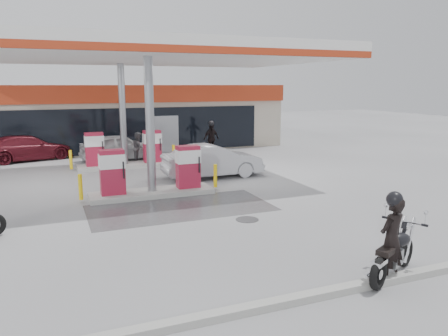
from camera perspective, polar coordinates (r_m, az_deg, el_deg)
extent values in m
plane|color=gray|center=(14.48, -7.58, -5.39)|extent=(90.00, 90.00, 0.00)
cube|color=#4C4C4F|center=(14.61, -5.68, -5.19)|extent=(6.00, 3.00, 0.00)
cylinder|color=#38383A|center=(13.32, 3.04, -6.74)|extent=(0.70, 0.70, 0.01)
cube|color=gray|center=(8.33, 5.26, -17.52)|extent=(28.00, 0.25, 0.15)
cube|color=beige|center=(29.75, -15.53, 6.55)|extent=(22.00, 8.00, 4.00)
cube|color=black|center=(25.82, -14.40, 4.67)|extent=(18.00, 0.10, 2.60)
cube|color=#A82F14|center=(25.62, -14.60, 9.33)|extent=(22.00, 0.25, 1.00)
cube|color=navy|center=(27.40, 0.28, 9.75)|extent=(3.50, 0.12, 0.80)
cube|color=gray|center=(26.38, -7.88, 4.38)|extent=(1.80, 0.14, 2.20)
cube|color=silver|center=(18.84, -11.96, 14.50)|extent=(16.00, 10.00, 0.60)
cube|color=#A82F14|center=(14.00, -8.18, 15.23)|extent=(16.00, 0.12, 0.24)
cube|color=#A82F14|center=(23.71, -14.15, 13.17)|extent=(16.00, 0.12, 0.24)
cylinder|color=gray|center=(15.92, -9.64, 5.52)|extent=(0.32, 0.32, 5.00)
cylinder|color=gray|center=(21.80, -13.11, 6.79)|extent=(0.32, 0.32, 5.00)
cube|color=#9E9E99|center=(16.34, -9.36, -3.24)|extent=(4.50, 1.30, 0.18)
cube|color=maroon|center=(15.91, -14.38, -0.53)|extent=(0.85, 0.48, 1.60)
cube|color=maroon|center=(16.50, -4.72, 0.18)|extent=(0.85, 0.48, 1.60)
cube|color=silver|center=(15.84, -14.45, 0.89)|extent=(0.88, 0.52, 0.50)
cube|color=silver|center=(16.43, -4.74, 1.55)|extent=(0.88, 0.52, 0.50)
cylinder|color=yellow|center=(15.90, -18.24, -2.37)|extent=(0.14, 0.14, 0.90)
cylinder|color=yellow|center=(16.94, -1.14, -1.03)|extent=(0.14, 0.14, 0.90)
cube|color=#9E9E99|center=(22.11, -12.83, 0.32)|extent=(4.50, 1.30, 0.18)
cube|color=maroon|center=(21.80, -16.56, 2.36)|extent=(0.85, 0.48, 1.60)
cube|color=maroon|center=(22.23, -9.36, 2.83)|extent=(0.85, 0.48, 1.60)
cube|color=silver|center=(21.74, -16.62, 3.41)|extent=(0.88, 0.52, 0.50)
cube|color=silver|center=(22.18, -9.39, 3.85)|extent=(0.88, 0.52, 0.50)
cylinder|color=yellow|center=(21.79, -19.37, 1.02)|extent=(0.14, 0.14, 0.90)
cylinder|color=yellow|center=(22.56, -6.60, 1.89)|extent=(0.14, 0.14, 0.90)
torus|color=black|center=(10.75, 22.59, -10.11)|extent=(0.66, 0.44, 0.66)
torus|color=black|center=(9.40, 19.50, -12.93)|extent=(0.66, 0.44, 0.66)
cube|color=gray|center=(10.08, 21.28, -10.88)|extent=(0.52, 0.44, 0.33)
cube|color=black|center=(9.89, 20.99, -10.58)|extent=(0.94, 0.55, 0.09)
ellipsoid|color=black|center=(10.11, 21.75, -8.71)|extent=(0.71, 0.60, 0.31)
cube|color=black|center=(9.63, 20.59, -10.01)|extent=(0.66, 0.51, 0.11)
cylinder|color=silver|center=(10.31, 22.50, -6.44)|extent=(0.42, 0.77, 0.04)
sphere|color=silver|center=(10.47, 22.69, -6.96)|extent=(0.20, 0.20, 0.20)
cylinder|color=silver|center=(9.68, 19.20, -12.35)|extent=(0.93, 0.53, 0.09)
imported|color=black|center=(9.73, 21.05, -8.66)|extent=(0.74, 0.59, 1.79)
imported|color=silver|center=(24.18, -13.43, 2.68)|extent=(4.37, 2.21, 1.43)
imported|color=#5C5B60|center=(23.12, -11.10, 2.64)|extent=(0.77, 0.90, 1.61)
imported|color=#ABADB3|center=(19.18, -1.48, 0.93)|extent=(4.41, 1.57, 1.45)
imported|color=#5B141E|center=(25.73, -24.31, 2.43)|extent=(5.10, 3.21, 1.38)
imported|color=navy|center=(28.81, -5.98, 3.92)|extent=(4.53, 2.91, 1.16)
imported|color=black|center=(25.46, -1.67, 3.85)|extent=(1.18, 0.79, 1.85)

